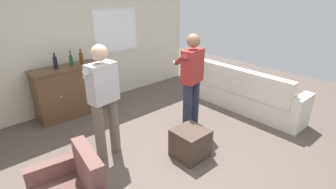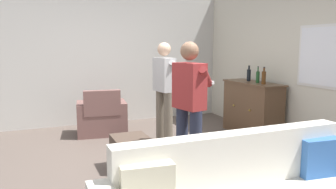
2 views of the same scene
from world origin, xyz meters
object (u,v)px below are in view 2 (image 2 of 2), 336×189
object	(u,v)px
person_standing_right	(190,104)
armchair	(102,119)
bottle_liquor_amber	(264,77)
ottoman	(130,152)
person_standing_left	(165,88)
bottle_spirits_clear	(258,77)
sideboard_cabinet	(252,108)
bottle_wine_green	(249,75)

from	to	relation	value
person_standing_right	armchair	bearing A→B (deg)	-166.07
bottle_liquor_amber	ottoman	bearing A→B (deg)	-80.35
bottle_liquor_amber	person_standing_left	distance (m)	1.71
ottoman	person_standing_left	world-z (taller)	person_standing_left
person_standing_right	bottle_liquor_amber	bearing A→B (deg)	118.35
bottle_spirits_clear	person_standing_right	xyz separation A→B (m)	(1.22, -1.93, -0.15)
sideboard_cabinet	bottle_wine_green	bearing A→B (deg)	172.99
bottle_wine_green	person_standing_left	size ratio (longest dim) A/B	0.17
bottle_spirits_clear	bottle_liquor_amber	bearing A→B (deg)	-6.64
bottle_liquor_amber	person_standing_left	bearing A→B (deg)	-105.73
bottle_wine_green	ottoman	size ratio (longest dim) A/B	0.62
armchair	bottle_wine_green	bearing A→B (deg)	70.28
armchair	person_standing_left	xyz separation A→B (m)	(0.93, 0.88, 0.65)
bottle_liquor_amber	sideboard_cabinet	bearing A→B (deg)	176.27
sideboard_cabinet	person_standing_left	distance (m)	1.72
bottle_liquor_amber	bottle_wine_green	bearing A→B (deg)	175.19
bottle_liquor_amber	ottoman	world-z (taller)	bottle_liquor_amber
armchair	sideboard_cabinet	world-z (taller)	sideboard_cabinet
bottle_liquor_amber	person_standing_left	world-z (taller)	person_standing_left
sideboard_cabinet	person_standing_left	size ratio (longest dim) A/B	0.75
armchair	bottle_wine_green	size ratio (longest dim) A/B	3.32
armchair	person_standing_left	world-z (taller)	person_standing_left
person_standing_right	ottoman	bearing A→B (deg)	-136.28
bottle_wine_green	person_standing_left	xyz separation A→B (m)	(0.01, -1.68, -0.16)
bottle_wine_green	bottle_liquor_amber	world-z (taller)	bottle_liquor_amber
bottle_spirits_clear	person_standing_left	world-z (taller)	person_standing_left
armchair	ottoman	xyz separation A→B (m)	(1.81, 0.02, -0.07)
armchair	bottle_wine_green	world-z (taller)	bottle_wine_green
armchair	ottoman	distance (m)	1.82
sideboard_cabinet	bottle_spirits_clear	size ratio (longest dim) A/B	4.33
bottle_wine_green	bottle_spirits_clear	size ratio (longest dim) A/B	0.99
sideboard_cabinet	bottle_liquor_amber	bearing A→B (deg)	-3.73
person_standing_left	person_standing_right	distance (m)	1.52
armchair	person_standing_right	size ratio (longest dim) A/B	0.57
sideboard_cabinet	bottle_liquor_amber	world-z (taller)	bottle_liquor_amber
sideboard_cabinet	bottle_spirits_clear	distance (m)	0.61
armchair	bottle_spirits_clear	world-z (taller)	bottle_spirits_clear
ottoman	sideboard_cabinet	bearing A→B (deg)	106.44
bottle_liquor_amber	bottle_spirits_clear	bearing A→B (deg)	173.36
bottle_liquor_amber	bottle_spirits_clear	xyz separation A→B (m)	(-0.19, 0.02, -0.01)
armchair	sideboard_cabinet	size ratio (longest dim) A/B	0.76
sideboard_cabinet	person_standing_left	xyz separation A→B (m)	(-0.14, -1.66, 0.45)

